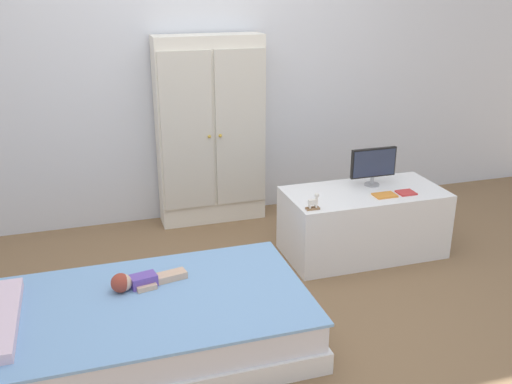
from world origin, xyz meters
The scene contains 10 objects.
ground_plane centered at (0.00, 0.00, -0.01)m, with size 10.00×10.00×0.02m, color brown.
back_wall centered at (0.00, 1.57, 1.35)m, with size 6.40×0.05×2.70m, color silver.
bed centered at (-0.65, -0.10, 0.13)m, with size 1.73×0.91×0.27m.
doll centered at (-0.61, 0.04, 0.31)m, with size 0.39×0.15×0.10m.
wardrobe centered at (0.10, 1.41, 0.69)m, with size 0.77×0.26×1.37m.
tv_stand centered at (0.92, 0.56, 0.22)m, with size 1.03×0.51×0.44m, color white.
tv_monitor centered at (1.02, 0.64, 0.59)m, with size 0.32×0.10×0.26m.
rocking_horse_toy centered at (0.49, 0.37, 0.48)m, with size 0.08×0.04×0.10m.
book_orange centered at (1.00, 0.44, 0.44)m, with size 0.14×0.10×0.01m, color orange.
book_red centered at (1.16, 0.44, 0.44)m, with size 0.11×0.10×0.01m, color #CC3838.
Camera 1 is at (-0.79, -2.57, 1.75)m, focal length 40.43 mm.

